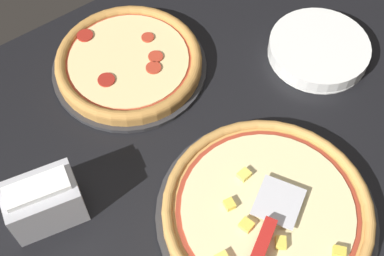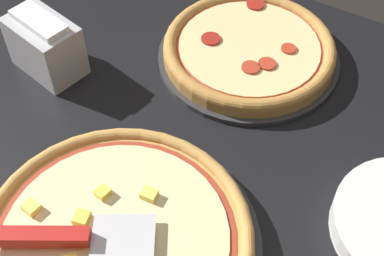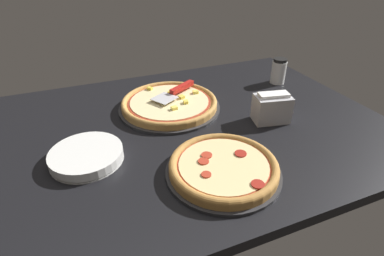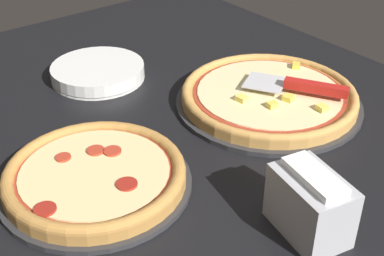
{
  "view_description": "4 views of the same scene",
  "coord_description": "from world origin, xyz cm",
  "px_view_note": "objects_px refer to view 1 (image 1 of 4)",
  "views": [
    {
      "loc": [
        -35.54,
        -38.62,
        91.65
      ],
      "look_at": [
        -2.08,
        7.45,
        3.0
      ],
      "focal_mm": 50.0,
      "sensor_mm": 36.0,
      "label": 1
    },
    {
      "loc": [
        25.73,
        -39.72,
        68.54
      ],
      "look_at": [
        -2.08,
        7.45,
        3.0
      ],
      "focal_mm": 50.0,
      "sensor_mm": 36.0,
      "label": 2
    },
    {
      "loc": [
        30.87,
        88.57,
        57.21
      ],
      "look_at": [
        -2.08,
        7.45,
        3.0
      ],
      "focal_mm": 28.0,
      "sensor_mm": 36.0,
      "label": 3
    },
    {
      "loc": [
        -71.29,
        62.08,
        58.8
      ],
      "look_at": [
        -2.08,
        7.45,
        3.0
      ],
      "focal_mm": 50.0,
      "sensor_mm": 36.0,
      "label": 4
    }
  ],
  "objects_px": {
    "pizza_front": "(268,210)",
    "serving_spatula": "(263,243)",
    "napkin_holder": "(44,202)",
    "plate_stack": "(319,49)",
    "pizza_back": "(129,61)"
  },
  "relations": [
    {
      "from": "plate_stack",
      "to": "napkin_holder",
      "type": "xyz_separation_m",
      "value": [
        -0.66,
        0.01,
        0.04
      ]
    },
    {
      "from": "pizza_back",
      "to": "plate_stack",
      "type": "distance_m",
      "value": 0.42
    },
    {
      "from": "pizza_front",
      "to": "napkin_holder",
      "type": "xyz_separation_m",
      "value": [
        -0.32,
        0.24,
        0.03
      ]
    },
    {
      "from": "serving_spatula",
      "to": "napkin_holder",
      "type": "relative_size",
      "value": 1.51
    },
    {
      "from": "serving_spatula",
      "to": "plate_stack",
      "type": "height_order",
      "value": "serving_spatula"
    },
    {
      "from": "pizza_front",
      "to": "serving_spatula",
      "type": "distance_m",
      "value": 0.08
    },
    {
      "from": "serving_spatula",
      "to": "plate_stack",
      "type": "xyz_separation_m",
      "value": [
        0.4,
        0.28,
        -0.04
      ]
    },
    {
      "from": "pizza_front",
      "to": "napkin_holder",
      "type": "bearing_deg",
      "value": 143.47
    },
    {
      "from": "napkin_holder",
      "to": "pizza_front",
      "type": "bearing_deg",
      "value": -36.53
    },
    {
      "from": "pizza_front",
      "to": "plate_stack",
      "type": "xyz_separation_m",
      "value": [
        0.34,
        0.23,
        -0.01
      ]
    },
    {
      "from": "plate_stack",
      "to": "pizza_back",
      "type": "bearing_deg",
      "value": 149.58
    },
    {
      "from": "plate_stack",
      "to": "napkin_holder",
      "type": "bearing_deg",
      "value": 179.41
    },
    {
      "from": "serving_spatula",
      "to": "plate_stack",
      "type": "relative_size",
      "value": 0.97
    },
    {
      "from": "plate_stack",
      "to": "napkin_holder",
      "type": "height_order",
      "value": "napkin_holder"
    },
    {
      "from": "pizza_back",
      "to": "serving_spatula",
      "type": "height_order",
      "value": "serving_spatula"
    }
  ]
}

